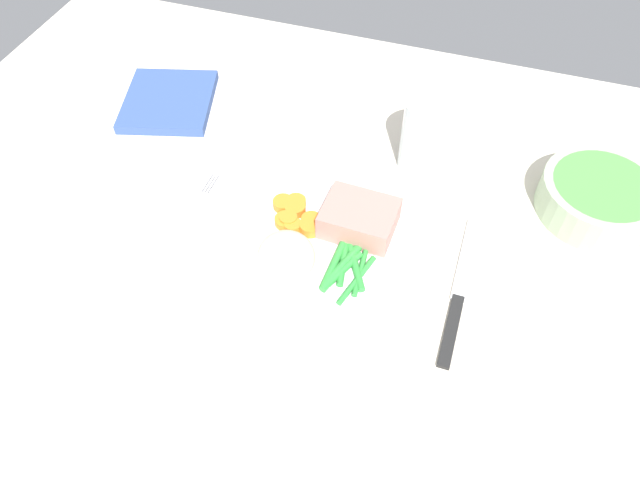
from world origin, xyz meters
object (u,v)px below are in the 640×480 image
at_px(water_glass, 431,140).
at_px(napkin, 169,101).
at_px(meat_portion, 359,218).
at_px(fork, 188,221).
at_px(salad_bowl, 600,196).
at_px(dinner_plate, 320,250).
at_px(knife, 460,292).

bearing_deg(water_glass, napkin, 178.87).
bearing_deg(water_glass, meat_portion, -109.57).
xyz_separation_m(fork, salad_bowl, (0.46, 0.17, 0.02)).
distance_m(dinner_plate, meat_portion, 0.06).
relative_size(meat_portion, knife, 0.40).
bearing_deg(dinner_plate, meat_portion, 49.40).
bearing_deg(fork, meat_portion, 7.44).
bearing_deg(knife, salad_bowl, 48.34).
relative_size(meat_portion, salad_bowl, 0.59).
height_order(dinner_plate, fork, dinner_plate).
relative_size(fork, knife, 0.81).
xyz_separation_m(fork, napkin, (-0.13, 0.19, 0.00)).
bearing_deg(meat_portion, napkin, 155.06).
xyz_separation_m(dinner_plate, salad_bowl, (0.30, 0.17, 0.02)).
xyz_separation_m(meat_portion, fork, (-0.20, -0.04, -0.03)).
bearing_deg(dinner_plate, water_glass, 65.12).
distance_m(fork, water_glass, 0.32).
relative_size(dinner_plate, salad_bowl, 1.79).
bearing_deg(meat_portion, water_glass, 70.43).
relative_size(fork, napkin, 1.22).
xyz_separation_m(water_glass, napkin, (-0.38, 0.01, -0.04)).
distance_m(meat_portion, salad_bowl, 0.29).
distance_m(fork, napkin, 0.23).
height_order(meat_portion, water_glass, water_glass).
height_order(fork, napkin, napkin).
relative_size(knife, water_glass, 2.01).
bearing_deg(meat_portion, salad_bowl, 26.48).
bearing_deg(knife, fork, 176.01).
relative_size(knife, salad_bowl, 1.45).
distance_m(salad_bowl, napkin, 0.59).
relative_size(meat_portion, water_glass, 0.81).
height_order(fork, salad_bowl, salad_bowl).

